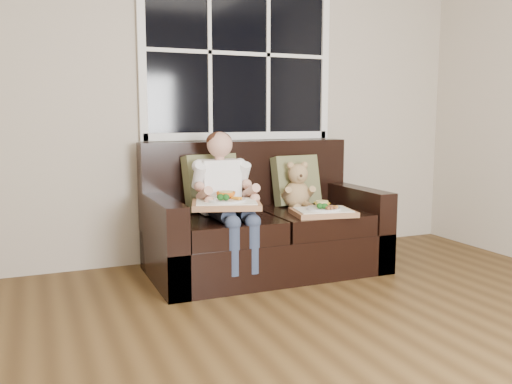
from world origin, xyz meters
name	(u,v)px	position (x,y,z in m)	size (l,w,h in m)	color
window_back	(239,54)	(0.22, 2.48, 1.65)	(1.62, 0.04, 1.37)	black
loveseat	(262,229)	(0.22, 2.02, 0.31)	(1.70, 0.92, 0.96)	black
pillow_left	(212,183)	(-0.13, 2.17, 0.66)	(0.45, 0.27, 0.43)	olive
pillow_right	(296,180)	(0.58, 2.17, 0.65)	(0.41, 0.22, 0.40)	olive
child	(224,188)	(-0.12, 1.90, 0.66)	(0.40, 0.60, 0.92)	white
teddy_bear	(298,189)	(0.52, 2.03, 0.60)	(0.24, 0.29, 0.37)	tan
tray_left	(226,203)	(-0.17, 1.72, 0.58)	(0.54, 0.47, 0.10)	#A8714C
tray_right	(323,211)	(0.55, 1.67, 0.48)	(0.48, 0.40, 0.10)	#A8714C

